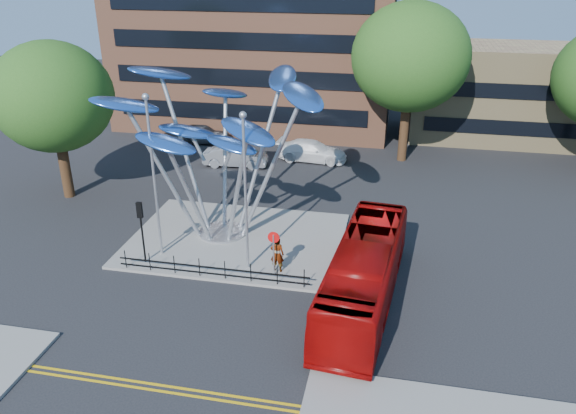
% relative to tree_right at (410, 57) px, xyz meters
% --- Properties ---
extents(ground, '(120.00, 120.00, 0.00)m').
position_rel_tree_right_xyz_m(ground, '(-8.00, -22.00, -8.04)').
color(ground, black).
rests_on(ground, ground).
extents(traffic_island, '(12.00, 9.00, 0.15)m').
position_rel_tree_right_xyz_m(traffic_island, '(-9.00, -16.00, -7.96)').
color(traffic_island, slate).
rests_on(traffic_island, ground).
extents(double_yellow_near, '(40.00, 0.12, 0.01)m').
position_rel_tree_right_xyz_m(double_yellow_near, '(-8.00, -28.00, -8.03)').
color(double_yellow_near, gold).
rests_on(double_yellow_near, ground).
extents(double_yellow_far, '(40.00, 0.12, 0.01)m').
position_rel_tree_right_xyz_m(double_yellow_far, '(-8.00, -28.30, -8.03)').
color(double_yellow_far, gold).
rests_on(double_yellow_far, ground).
extents(low_building_near, '(15.00, 8.00, 8.00)m').
position_rel_tree_right_xyz_m(low_building_near, '(8.00, 8.00, -4.04)').
color(low_building_near, tan).
rests_on(low_building_near, ground).
extents(tree_right, '(8.80, 8.80, 12.11)m').
position_rel_tree_right_xyz_m(tree_right, '(0.00, 0.00, 0.00)').
color(tree_right, black).
rests_on(tree_right, ground).
extents(tree_left, '(7.60, 7.60, 10.32)m').
position_rel_tree_right_xyz_m(tree_left, '(-22.00, -12.00, -1.24)').
color(tree_left, black).
rests_on(tree_left, ground).
extents(leaf_sculpture, '(12.72, 9.54, 9.51)m').
position_rel_tree_right_xyz_m(leaf_sculpture, '(-10.07, -15.32, -1.16)').
color(leaf_sculpture, '#9EA0A5').
rests_on(leaf_sculpture, traffic_island).
extents(street_lamp_left, '(0.36, 0.36, 8.80)m').
position_rel_tree_right_xyz_m(street_lamp_left, '(-12.50, -18.50, -2.68)').
color(street_lamp_left, '#9EA0A5').
rests_on(street_lamp_left, traffic_island).
extents(street_lamp_right, '(0.36, 0.36, 8.30)m').
position_rel_tree_right_xyz_m(street_lamp_right, '(-7.50, -19.00, -2.94)').
color(street_lamp_right, '#9EA0A5').
rests_on(street_lamp_right, traffic_island).
extents(traffic_light_island, '(0.28, 0.18, 3.42)m').
position_rel_tree_right_xyz_m(traffic_light_island, '(-13.00, -19.50, -5.42)').
color(traffic_light_island, black).
rests_on(traffic_light_island, traffic_island).
extents(no_entry_sign_island, '(0.60, 0.10, 2.45)m').
position_rel_tree_right_xyz_m(no_entry_sign_island, '(-6.00, -19.48, -6.22)').
color(no_entry_sign_island, '#9EA0A5').
rests_on(no_entry_sign_island, traffic_island).
extents(pedestrian_railing_front, '(10.00, 0.06, 1.00)m').
position_rel_tree_right_xyz_m(pedestrian_railing_front, '(-9.00, -20.30, -7.48)').
color(pedestrian_railing_front, black).
rests_on(pedestrian_railing_front, traffic_island).
extents(red_bus, '(3.68, 11.53, 3.16)m').
position_rel_tree_right_xyz_m(red_bus, '(-1.40, -20.84, -6.46)').
color(red_bus, '#930706').
rests_on(red_bus, ground).
extents(pedestrian, '(0.71, 0.47, 1.94)m').
position_rel_tree_right_xyz_m(pedestrian, '(-5.92, -19.05, -6.92)').
color(pedestrian, gray).
rests_on(pedestrian, traffic_island).
extents(parked_car_left, '(4.95, 2.37, 1.63)m').
position_rel_tree_right_xyz_m(parked_car_left, '(-17.10, 1.00, -7.22)').
color(parked_car_left, '#404248').
rests_on(parked_car_left, ground).
extents(parked_car_mid, '(5.06, 2.15, 1.62)m').
position_rel_tree_right_xyz_m(parked_car_mid, '(-12.60, -4.00, -7.23)').
color(parked_car_mid, '#A6A9AE').
rests_on(parked_car_mid, ground).
extents(parked_car_right, '(5.66, 2.58, 1.60)m').
position_rel_tree_right_xyz_m(parked_car_right, '(-7.00, -1.59, -7.23)').
color(parked_car_right, white).
rests_on(parked_car_right, ground).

